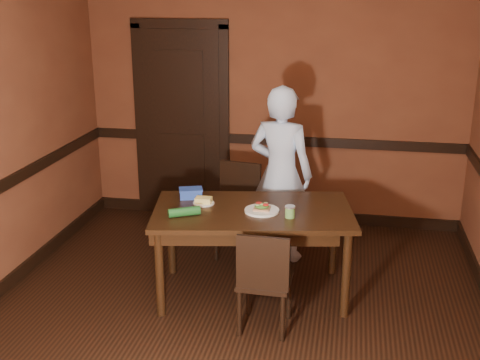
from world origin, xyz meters
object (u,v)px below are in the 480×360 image
(chair_near, at_px, (265,278))
(cheese_saucer, at_px, (204,201))
(food_tub, at_px, (191,193))
(chair_far, at_px, (240,212))
(sandwich_plate, at_px, (262,209))
(person, at_px, (281,174))
(sauce_jar, at_px, (290,212))
(dining_table, at_px, (252,252))

(chair_near, relative_size, cheese_saucer, 4.57)
(chair_near, distance_m, cheese_saucer, 0.91)
(chair_near, height_order, food_tub, food_tub)
(food_tub, bearing_deg, chair_far, 39.55)
(chair_far, height_order, sandwich_plate, chair_far)
(person, height_order, sauce_jar, person)
(chair_far, xyz_separation_m, cheese_saucer, (-0.19, -0.65, 0.33))
(cheese_saucer, bearing_deg, sandwich_plate, -10.27)
(sandwich_plate, height_order, food_tub, food_tub)
(chair_far, relative_size, person, 0.54)
(dining_table, height_order, food_tub, food_tub)
(dining_table, distance_m, food_tub, 0.72)
(sauce_jar, xyz_separation_m, cheese_saucer, (-0.74, 0.18, -0.03))
(chair_far, height_order, person, person)
(chair_near, xyz_separation_m, food_tub, (-0.75, 0.69, 0.39))
(person, bearing_deg, sandwich_plate, 98.73)
(dining_table, xyz_separation_m, cheese_saucer, (-0.42, 0.05, 0.40))
(dining_table, relative_size, cheese_saucer, 8.99)
(chair_far, bearing_deg, dining_table, -61.50)
(dining_table, relative_size, person, 0.97)
(chair_near, distance_m, food_tub, 1.09)
(sauce_jar, bearing_deg, sandwich_plate, 159.86)
(person, bearing_deg, food_tub, 52.61)
(chair_near, distance_m, sandwich_plate, 0.61)
(sandwich_plate, distance_m, cheese_saucer, 0.51)
(chair_near, xyz_separation_m, sauce_jar, (0.13, 0.39, 0.39))
(sauce_jar, distance_m, cheese_saucer, 0.76)
(dining_table, bearing_deg, chair_near, -80.62)
(sandwich_plate, xyz_separation_m, food_tub, (-0.65, 0.21, 0.02))
(chair_far, height_order, sauce_jar, chair_far)
(dining_table, relative_size, sauce_jar, 16.84)
(sandwich_plate, bearing_deg, chair_far, 113.10)
(dining_table, relative_size, chair_near, 1.97)
(dining_table, relative_size, sandwich_plate, 5.77)
(dining_table, distance_m, sauce_jar, 0.54)
(dining_table, xyz_separation_m, chair_near, (0.18, -0.52, 0.03))
(chair_near, distance_m, sauce_jar, 0.57)
(chair_near, height_order, cheese_saucer, chair_near)
(dining_table, relative_size, chair_far, 1.82)
(sandwich_plate, bearing_deg, dining_table, 154.11)
(chair_near, relative_size, sauce_jar, 8.56)
(sauce_jar, bearing_deg, chair_near, -108.66)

